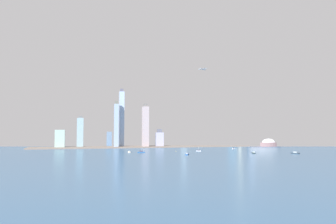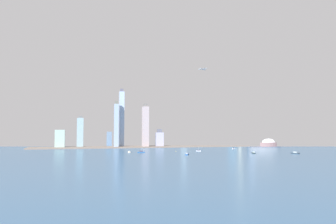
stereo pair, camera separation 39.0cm
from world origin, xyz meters
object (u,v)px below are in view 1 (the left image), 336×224
(boat_0, at_px, (199,151))
(skyscraper_3, at_px, (250,125))
(skyscraper_8, at_px, (232,131))
(boat_6, at_px, (129,152))
(skyscraper_1, at_px, (184,127))
(skyscraper_6, at_px, (145,126))
(boat_1, at_px, (234,148))
(channel_buoy_0, at_px, (176,151))
(airplane, at_px, (203,69))
(skyscraper_0, at_px, (109,139))
(boat_4, at_px, (141,152))
(skyscraper_5, at_px, (121,119))
(stadium_dome, at_px, (264,142))
(boat_3, at_px, (254,153))
(boat_2, at_px, (295,153))
(skyscraper_9, at_px, (116,125))
(observation_tower, at_px, (239,94))
(skyscraper_4, at_px, (60,139))
(skyscraper_2, at_px, (159,139))
(skyscraper_7, at_px, (80,132))
(boat_5, at_px, (187,154))

(boat_0, bearing_deg, skyscraper_3, 34.38)
(skyscraper_8, xyz_separation_m, boat_6, (-385.35, -261.07, -48.03))
(skyscraper_1, height_order, skyscraper_3, skyscraper_3)
(skyscraper_6, height_order, boat_1, skyscraper_6)
(channel_buoy_0, xyz_separation_m, airplane, (133.65, 165.89, 238.70))
(skyscraper_0, xyz_separation_m, boat_4, (51.71, -304.76, -21.70))
(skyscraper_5, bearing_deg, stadium_dome, -3.98)
(boat_3, bearing_deg, boat_2, 79.54)
(skyscraper_5, xyz_separation_m, boat_6, (-6.88, -234.10, -84.25))
(skyscraper_9, xyz_separation_m, boat_3, (274.50, -302.39, -64.28))
(observation_tower, xyz_separation_m, skyscraper_6, (-320.86, -19.55, -109.77))
(boat_1, bearing_deg, boat_2, -94.67)
(channel_buoy_0, bearing_deg, stadium_dome, 27.94)
(boat_6, bearing_deg, stadium_dome, 99.46)
(boat_2, bearing_deg, skyscraper_5, 9.01)
(skyscraper_3, height_order, boat_6, skyscraper_3)
(skyscraper_4, bearing_deg, boat_1, -18.10)
(skyscraper_2, height_order, channel_buoy_0, skyscraper_2)
(skyscraper_7, bearing_deg, boat_5, -57.42)
(skyscraper_0, distance_m, skyscraper_5, 92.93)
(skyscraper_6, distance_m, boat_2, 433.64)
(skyscraper_6, distance_m, boat_0, 235.99)
(skyscraper_0, bearing_deg, skyscraper_1, -12.65)
(skyscraper_7, height_order, channel_buoy_0, skyscraper_7)
(skyscraper_2, relative_size, airplane, 2.06)
(boat_1, distance_m, airplane, 266.28)
(skyscraper_1, height_order, boat_3, skyscraper_1)
(observation_tower, bearing_deg, boat_1, -122.73)
(stadium_dome, distance_m, skyscraper_6, 399.72)
(skyscraper_2, relative_size, skyscraper_3, 0.40)
(boat_3, height_order, boat_5, boat_3)
(skyscraper_1, relative_size, boat_3, 8.27)
(channel_buoy_0, bearing_deg, airplane, 51.14)
(boat_3, xyz_separation_m, boat_6, (-263.02, 95.43, -0.01))
(observation_tower, xyz_separation_m, boat_5, (-289.58, -325.84, -170.85))
(skyscraper_4, bearing_deg, boat_4, -49.85)
(skyscraper_4, relative_size, skyscraper_9, 0.38)
(skyscraper_5, height_order, boat_2, skyscraper_5)
(airplane, bearing_deg, boat_0, 27.88)
(skyscraper_2, bearing_deg, skyscraper_4, 178.59)
(boat_0, relative_size, boat_6, 1.10)
(boat_2, xyz_separation_m, boat_6, (-346.45, 126.99, -0.09))
(boat_2, bearing_deg, observation_tower, -42.27)
(boat_1, bearing_deg, skyscraper_3, 31.31)
(boat_3, relative_size, boat_4, 0.87)
(skyscraper_0, relative_size, airplane, 1.76)
(skyscraper_2, xyz_separation_m, skyscraper_6, (-44.98, -7.68, 38.29))
(skyscraper_4, relative_size, boat_6, 5.12)
(stadium_dome, distance_m, channel_buoy_0, 403.99)
(skyscraper_4, xyz_separation_m, boat_4, (194.60, -230.68, -24.61))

